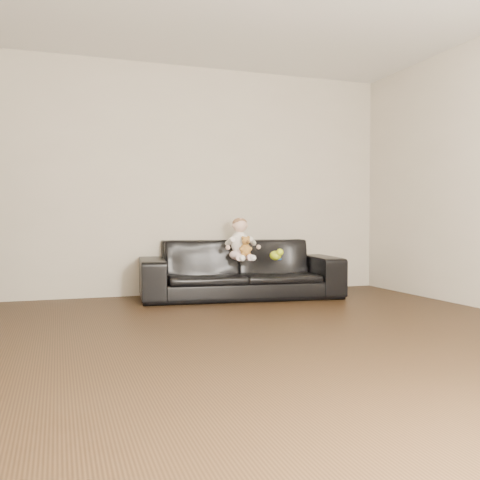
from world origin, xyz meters
name	(u,v)px	position (x,y,z in m)	size (l,w,h in m)	color
floor	(271,347)	(0.00, 0.00, 0.00)	(5.50, 5.50, 0.00)	black
wall_back	(180,180)	(0.00, 2.75, 1.30)	(5.00, 5.00, 0.00)	beige
sofa	(240,269)	(0.56, 2.25, 0.31)	(2.15, 0.84, 0.63)	black
baby	(240,242)	(0.52, 2.13, 0.62)	(0.34, 0.41, 0.46)	#FED7DB
teddy_bear	(246,247)	(0.53, 1.99, 0.57)	(0.13, 0.13, 0.21)	#AD7631
toy_green	(275,256)	(0.89, 2.06, 0.47)	(0.12, 0.15, 0.10)	#B7D619
toy_rattle	(276,256)	(0.94, 2.15, 0.45)	(0.07, 0.07, 0.07)	#E2421A
toy_blue_disc	(277,259)	(0.95, 2.14, 0.42)	(0.09, 0.09, 0.01)	blue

